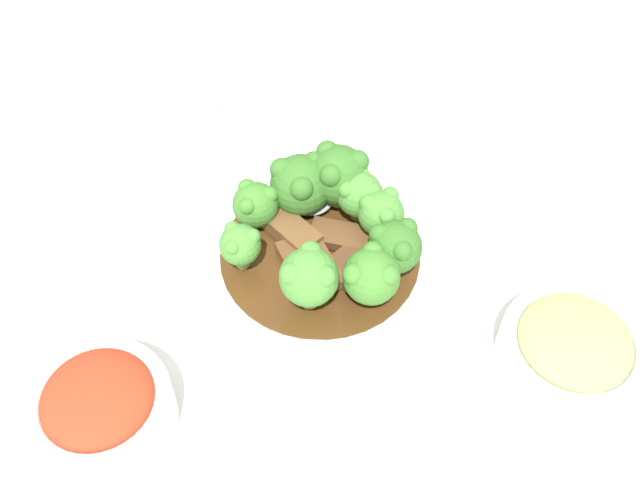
% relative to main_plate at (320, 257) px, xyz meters
% --- Properties ---
extents(ground_plane, '(4.00, 4.00, 0.00)m').
position_rel_main_plate_xyz_m(ground_plane, '(0.00, 0.00, -0.01)').
color(ground_plane, white).
extents(main_plate, '(0.28, 0.28, 0.02)m').
position_rel_main_plate_xyz_m(main_plate, '(0.00, 0.00, 0.00)').
color(main_plate, white).
rests_on(main_plate, ground_plane).
extents(beef_strip_0, '(0.04, 0.06, 0.01)m').
position_rel_main_plate_xyz_m(beef_strip_0, '(0.02, 0.01, 0.01)').
color(beef_strip_0, brown).
rests_on(beef_strip_0, main_plate).
extents(beef_strip_1, '(0.05, 0.07, 0.02)m').
position_rel_main_plate_xyz_m(beef_strip_1, '(0.02, -0.03, 0.02)').
color(beef_strip_1, brown).
rests_on(beef_strip_1, main_plate).
extents(beef_strip_2, '(0.07, 0.06, 0.01)m').
position_rel_main_plate_xyz_m(beef_strip_2, '(-0.03, 0.00, 0.01)').
color(beef_strip_2, brown).
rests_on(beef_strip_2, main_plate).
extents(beef_strip_3, '(0.05, 0.05, 0.01)m').
position_rel_main_plate_xyz_m(beef_strip_3, '(-0.01, 0.03, 0.01)').
color(beef_strip_3, '#56331E').
rests_on(beef_strip_3, main_plate).
extents(broccoli_floret_0, '(0.05, 0.05, 0.06)m').
position_rel_main_plate_xyz_m(broccoli_floret_0, '(0.03, 0.04, 0.04)').
color(broccoli_floret_0, '#7FA84C').
rests_on(broccoli_floret_0, main_plate).
extents(broccoli_floret_1, '(0.04, 0.04, 0.04)m').
position_rel_main_plate_xyz_m(broccoli_floret_1, '(0.04, -0.05, 0.03)').
color(broccoli_floret_1, '#7FA84C').
rests_on(broccoli_floret_1, main_plate).
extents(broccoli_floret_2, '(0.04, 0.04, 0.05)m').
position_rel_main_plate_xyz_m(broccoli_floret_2, '(-0.05, 0.01, 0.04)').
color(broccoli_floret_2, '#8EB756').
rests_on(broccoli_floret_2, main_plate).
extents(broccoli_floret_3, '(0.04, 0.04, 0.05)m').
position_rel_main_plate_xyz_m(broccoli_floret_3, '(-0.05, -0.02, 0.04)').
color(broccoli_floret_3, '#8EB756').
rests_on(broccoli_floret_3, main_plate).
extents(broccoli_floret_4, '(0.04, 0.04, 0.04)m').
position_rel_main_plate_xyz_m(broccoli_floret_4, '(0.07, -0.01, 0.04)').
color(broccoli_floret_4, '#7FA84C').
rests_on(broccoli_floret_4, main_plate).
extents(broccoli_floret_5, '(0.05, 0.05, 0.05)m').
position_rel_main_plate_xyz_m(broccoli_floret_5, '(-0.05, 0.04, 0.04)').
color(broccoli_floret_5, '#8EB756').
rests_on(broccoli_floret_5, main_plate).
extents(broccoli_floret_6, '(0.05, 0.05, 0.05)m').
position_rel_main_plate_xyz_m(broccoli_floret_6, '(-0.02, 0.06, 0.04)').
color(broccoli_floret_6, '#7FA84C').
rests_on(broccoli_floret_6, main_plate).
extents(broccoli_floret_7, '(0.05, 0.05, 0.06)m').
position_rel_main_plate_xyz_m(broccoli_floret_7, '(-0.04, -0.05, 0.04)').
color(broccoli_floret_7, '#8EB756').
rests_on(broccoli_floret_7, main_plate).
extents(broccoli_floret_8, '(0.06, 0.06, 0.06)m').
position_rel_main_plate_xyz_m(broccoli_floret_8, '(-0.01, -0.05, 0.04)').
color(broccoli_floret_8, '#7FA84C').
rests_on(broccoli_floret_8, main_plate).
extents(serving_spoon, '(0.10, 0.24, 0.01)m').
position_rel_main_plate_xyz_m(serving_spoon, '(-0.03, -0.08, 0.02)').
color(serving_spoon, '#B7B7BC').
rests_on(serving_spoon, main_plate).
extents(side_bowl_kimchi, '(0.11, 0.11, 0.06)m').
position_rel_main_plate_xyz_m(side_bowl_kimchi, '(0.21, 0.07, 0.02)').
color(side_bowl_kimchi, white).
rests_on(side_bowl_kimchi, ground_plane).
extents(side_bowl_appetizer, '(0.11, 0.11, 0.04)m').
position_rel_main_plate_xyz_m(side_bowl_appetizer, '(-0.14, 0.17, 0.01)').
color(side_bowl_appetizer, white).
rests_on(side_bowl_appetizer, ground_plane).
extents(sauce_dish, '(0.07, 0.07, 0.01)m').
position_rel_main_plate_xyz_m(sauce_dish, '(0.04, -0.23, -0.00)').
color(sauce_dish, white).
rests_on(sauce_dish, ground_plane).
extents(paper_napkin, '(0.14, 0.09, 0.01)m').
position_rel_main_plate_xyz_m(paper_napkin, '(-0.18, -0.16, -0.01)').
color(paper_napkin, silver).
rests_on(paper_napkin, ground_plane).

